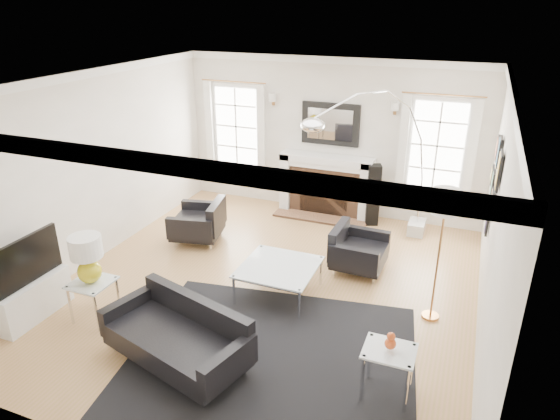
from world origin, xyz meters
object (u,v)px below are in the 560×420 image
at_px(coffee_table, 279,268).
at_px(gourd_lamp, 87,256).
at_px(armchair_left, 201,223).
at_px(fireplace, 325,186).
at_px(armchair_right, 356,251).
at_px(sofa, 180,337).
at_px(arc_floor_lamp, 371,161).

bearing_deg(coffee_table, gourd_lamp, -144.93).
bearing_deg(armchair_left, coffee_table, -30.22).
distance_m(fireplace, armchair_left, 2.43).
bearing_deg(armchair_right, sofa, -116.32).
distance_m(fireplace, coffee_table, 2.91).
distance_m(sofa, gourd_lamp, 1.54).
bearing_deg(gourd_lamp, arc_floor_lamp, 51.82).
relative_size(armchair_left, armchair_right, 1.18).
height_order(fireplace, sofa, fireplace).
distance_m(fireplace, sofa, 4.53).
xyz_separation_m(fireplace, armchair_right, (1.03, -1.86, -0.23)).
relative_size(sofa, armchair_left, 1.83).
bearing_deg(armchair_left, armchair_right, -0.12).
xyz_separation_m(armchair_left, arc_floor_lamp, (2.52, 0.97, 1.06)).
xyz_separation_m(fireplace, arc_floor_lamp, (0.96, -0.88, 0.84)).
bearing_deg(arc_floor_lamp, armchair_right, -85.87).
height_order(sofa, arc_floor_lamp, arc_floor_lamp).
bearing_deg(arc_floor_lamp, sofa, -108.89).
distance_m(fireplace, arc_floor_lamp, 1.55).
bearing_deg(armchair_right, gourd_lamp, -138.70).
relative_size(armchair_right, gourd_lamp, 1.38).
distance_m(fireplace, gourd_lamp, 4.57).
height_order(sofa, armchair_right, armchair_right).
distance_m(armchair_right, arc_floor_lamp, 1.45).
xyz_separation_m(armchair_right, coffee_table, (-0.80, -1.04, 0.09)).
height_order(armchair_left, gourd_lamp, gourd_lamp).
bearing_deg(sofa, fireplace, 86.41).
xyz_separation_m(fireplace, gourd_lamp, (-1.68, -4.24, 0.34)).
height_order(armchair_left, coffee_table, armchair_left).
distance_m(armchair_left, armchair_right, 2.59).
distance_m(sofa, arc_floor_lamp, 3.99).
xyz_separation_m(fireplace, armchair_left, (-1.56, -1.85, -0.22)).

